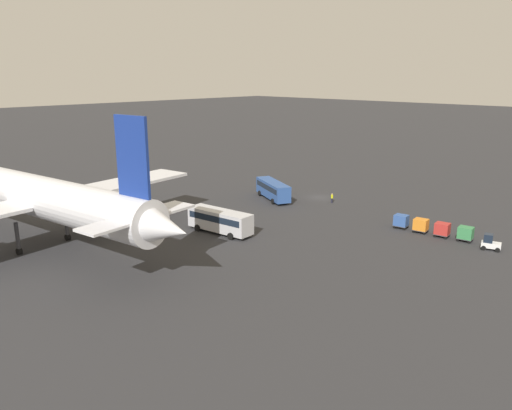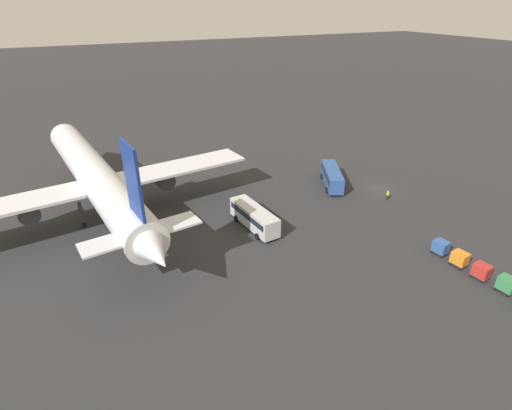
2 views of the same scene
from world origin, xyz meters
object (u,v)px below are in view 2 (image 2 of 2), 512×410
at_px(worker_person, 388,195).
at_px(cargo_cart_red, 482,271).
at_px(shuttle_bus_far, 254,216).
at_px(cargo_cart_green, 507,284).
at_px(airplane, 96,178).
at_px(cargo_cart_blue, 441,247).
at_px(cargo_cart_orange, 460,258).
at_px(shuttle_bus_near, 332,176).

bearing_deg(worker_person, cargo_cart_red, 167.11).
xyz_separation_m(shuttle_bus_far, cargo_cart_green, (-27.38, -20.80, -0.81)).
distance_m(worker_person, cargo_cart_green, 26.11).
distance_m(shuttle_bus_far, worker_person, 25.62).
relative_size(worker_person, cargo_cart_red, 0.79).
bearing_deg(airplane, cargo_cart_blue, -135.65).
bearing_deg(cargo_cart_orange, cargo_cart_red, -176.64).
height_order(worker_person, cargo_cart_green, cargo_cart_green).
distance_m(shuttle_bus_far, cargo_cart_green, 34.39).
bearing_deg(worker_person, cargo_cart_blue, 161.83).
bearing_deg(airplane, cargo_cart_orange, -138.25).
relative_size(airplane, cargo_cart_orange, 26.01).
xyz_separation_m(airplane, worker_person, (-15.84, -46.21, -6.04)).
bearing_deg(cargo_cart_red, airplane, 46.91).
bearing_deg(cargo_cart_orange, shuttle_bus_far, 43.70).
bearing_deg(airplane, cargo_cart_red, -140.54).
bearing_deg(cargo_cart_blue, shuttle_bus_far, 48.26).
distance_m(airplane, shuttle_bus_near, 41.67).
height_order(airplane, shuttle_bus_near, airplane).
bearing_deg(shuttle_bus_near, cargo_cart_blue, -153.93).
xyz_separation_m(shuttle_bus_near, worker_person, (-9.42, -5.34, -1.10)).
xyz_separation_m(worker_person, cargo_cart_green, (-25.67, 4.74, 0.32)).
bearing_deg(cargo_cart_orange, worker_person, -15.38).
distance_m(airplane, worker_person, 49.22).
height_order(airplane, shuttle_bus_far, airplane).
bearing_deg(shuttle_bus_near, airplane, 107.18).
xyz_separation_m(cargo_cart_orange, cargo_cart_blue, (3.12, 0.01, 0.00)).
xyz_separation_m(cargo_cart_red, cargo_cart_orange, (3.12, 0.18, 0.00)).
distance_m(worker_person, cargo_cart_blue, 17.17).
xyz_separation_m(shuttle_bus_near, cargo_cart_orange, (-28.85, 0.01, -0.78)).
xyz_separation_m(worker_person, cargo_cart_orange, (-19.43, 5.34, 0.32)).
relative_size(worker_person, cargo_cart_orange, 0.79).
bearing_deg(cargo_cart_green, cargo_cart_red, 7.63).
height_order(shuttle_bus_near, cargo_cart_orange, shuttle_bus_near).
height_order(airplane, cargo_cart_orange, airplane).
xyz_separation_m(shuttle_bus_far, cargo_cart_blue, (-18.01, -20.19, -0.81)).
distance_m(cargo_cart_red, cargo_cart_orange, 3.13).
bearing_deg(worker_person, cargo_cart_orange, 164.62).
relative_size(cargo_cart_orange, cargo_cart_blue, 1.00).
height_order(shuttle_bus_far, worker_person, shuttle_bus_far).
height_order(shuttle_bus_far, cargo_cart_orange, shuttle_bus_far).
bearing_deg(shuttle_bus_near, cargo_cart_red, -153.58).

